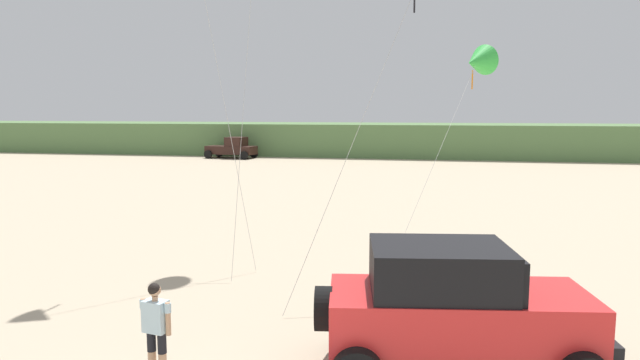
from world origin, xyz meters
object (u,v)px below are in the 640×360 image
(distant_pickup, at_px, (232,148))
(kite_red_delta, at_px, (477,61))
(person_watching, at_px, (156,325))
(jeep, at_px, (454,306))

(distant_pickup, xyz_separation_m, kite_red_delta, (19.78, -27.36, 5.39))
(person_watching, bearing_deg, distant_pickup, 108.42)
(distant_pickup, height_order, kite_red_delta, kite_red_delta)
(person_watching, xyz_separation_m, distant_pickup, (-13.67, 41.04, 0.00))
(person_watching, height_order, distant_pickup, distant_pickup)
(jeep, distance_m, person_watching, 5.09)
(kite_red_delta, bearing_deg, distant_pickup, 125.87)
(jeep, xyz_separation_m, person_watching, (-4.94, -1.19, -0.26))
(jeep, xyz_separation_m, distant_pickup, (-18.61, 39.86, -0.26))
(jeep, relative_size, person_watching, 2.99)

